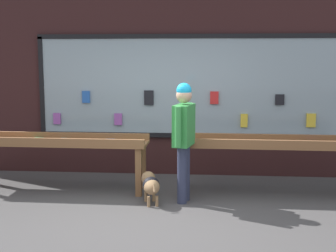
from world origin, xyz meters
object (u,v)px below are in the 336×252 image
display_table_right (270,148)px  small_dog (151,185)px  display_table_left (59,146)px  person_browsing (184,133)px

display_table_right → small_dog: size_ratio=4.57×
small_dog → display_table_right: bearing=-88.6°
display_table_left → display_table_right: display_table_right is taller
person_browsing → small_dog: bearing=116.5°
display_table_left → display_table_right: 3.26m
display_table_right → small_dog: bearing=-162.0°
display_table_right → person_browsing: person_browsing is taller
display_table_right → person_browsing: (-1.28, -0.45, 0.30)m
display_table_left → small_dog: (1.51, -0.57, -0.43)m
display_table_left → small_dog: bearing=-20.6°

